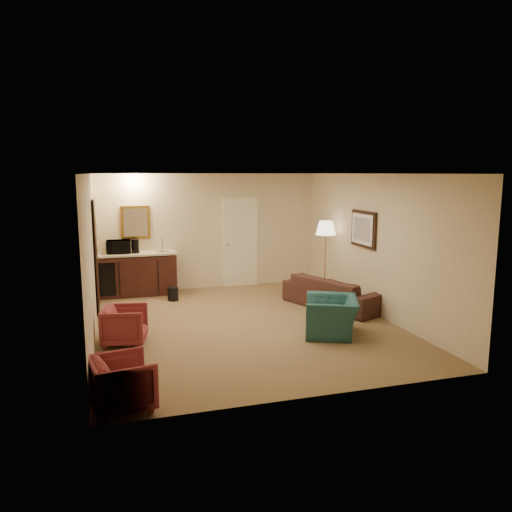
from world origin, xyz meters
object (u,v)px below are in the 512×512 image
(waste_bin, at_px, (173,294))
(coffee_maker, at_px, (135,246))
(wetbar_cabinet, at_px, (138,274))
(rose_chair_far, at_px, (123,381))
(coffee_table, at_px, (330,300))
(microwave, at_px, (119,245))
(rose_chair_near, at_px, (125,323))
(floor_lamp, at_px, (325,258))
(teal_armchair, at_px, (332,310))
(sofa, at_px, (333,287))

(waste_bin, bearing_deg, coffee_maker, 134.17)
(waste_bin, bearing_deg, wetbar_cabinet, 132.42)
(rose_chair_far, height_order, coffee_table, rose_chair_far)
(wetbar_cabinet, xyz_separation_m, microwave, (-0.38, 0.07, 0.63))
(rose_chair_near, height_order, coffee_table, rose_chair_near)
(rose_chair_far, xyz_separation_m, coffee_table, (3.95, 3.06, -0.13))
(rose_chair_far, relative_size, microwave, 1.34)
(wetbar_cabinet, relative_size, rose_chair_near, 2.51)
(floor_lamp, distance_m, waste_bin, 3.30)
(rose_chair_far, relative_size, coffee_maker, 2.26)
(microwave, bearing_deg, teal_armchair, -45.97)
(coffee_table, bearing_deg, wetbar_cabinet, 145.88)
(coffee_table, bearing_deg, microwave, 147.88)
(coffee_table, bearing_deg, floor_lamp, 70.86)
(wetbar_cabinet, distance_m, rose_chair_near, 3.19)
(floor_lamp, bearing_deg, microwave, 163.52)
(wetbar_cabinet, height_order, teal_armchair, wetbar_cabinet)
(teal_armchair, distance_m, floor_lamp, 2.70)
(wetbar_cabinet, xyz_separation_m, coffee_maker, (-0.04, -0.00, 0.61))
(coffee_maker, bearing_deg, waste_bin, -61.91)
(microwave, bearing_deg, waste_bin, -34.00)
(microwave, bearing_deg, wetbar_cabinet, -6.82)
(rose_chair_near, relative_size, microwave, 1.30)
(rose_chair_far, bearing_deg, waste_bin, -24.13)
(wetbar_cabinet, height_order, waste_bin, wetbar_cabinet)
(sofa, height_order, rose_chair_far, sofa)
(coffee_table, xyz_separation_m, microwave, (-3.83, 2.40, 0.88))
(teal_armchair, relative_size, coffee_maker, 3.17)
(rose_chair_near, xyz_separation_m, microwave, (0.02, 3.23, 0.76))
(rose_chair_far, relative_size, coffee_table, 0.93)
(sofa, relative_size, waste_bin, 7.44)
(rose_chair_far, distance_m, floor_lamp, 6.07)
(floor_lamp, bearing_deg, teal_armchair, -111.96)
(wetbar_cabinet, bearing_deg, teal_armchair, -52.06)
(rose_chair_near, bearing_deg, rose_chair_far, -171.07)
(rose_chair_near, distance_m, rose_chair_far, 2.23)
(teal_armchair, relative_size, coffee_table, 1.30)
(rose_chair_far, relative_size, floor_lamp, 0.41)
(wetbar_cabinet, bearing_deg, rose_chair_near, -97.14)
(wetbar_cabinet, distance_m, microwave, 0.74)
(rose_chair_far, xyz_separation_m, microwave, (0.12, 5.46, 0.76))
(microwave, height_order, coffee_maker, microwave)
(coffee_maker, bearing_deg, floor_lamp, -32.99)
(sofa, xyz_separation_m, microwave, (-3.98, 2.21, 0.69))
(sofa, height_order, floor_lamp, floor_lamp)
(waste_bin, bearing_deg, floor_lamp, -8.42)
(rose_chair_near, height_order, microwave, microwave)
(wetbar_cabinet, height_order, rose_chair_far, wetbar_cabinet)
(teal_armchair, bearing_deg, rose_chair_near, -75.31)
(waste_bin, bearing_deg, rose_chair_far, -103.79)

